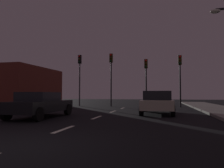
# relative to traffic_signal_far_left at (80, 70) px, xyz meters

# --- Properties ---
(ground_plane) EXTENTS (80.00, 80.00, 0.00)m
(ground_plane) POSITION_rel_traffic_signal_far_left_xyz_m (5.00, -9.34, -3.72)
(ground_plane) COLOR black
(lane_stripe_second) EXTENTS (0.16, 1.60, 0.01)m
(lane_stripe_second) POSITION_rel_traffic_signal_far_left_xyz_m (5.00, -13.74, -3.71)
(lane_stripe_second) COLOR silver
(lane_stripe_second) RESTS_ON ground_plane
(lane_stripe_third) EXTENTS (0.16, 1.60, 0.01)m
(lane_stripe_third) POSITION_rel_traffic_signal_far_left_xyz_m (5.00, -9.94, -3.71)
(lane_stripe_third) COLOR silver
(lane_stripe_third) RESTS_ON ground_plane
(lane_stripe_fourth) EXTENTS (0.16, 1.60, 0.01)m
(lane_stripe_fourth) POSITION_rel_traffic_signal_far_left_xyz_m (5.00, -6.14, -3.71)
(lane_stripe_fourth) COLOR silver
(lane_stripe_fourth) RESTS_ON ground_plane
(lane_stripe_fifth) EXTENTS (0.16, 1.60, 0.01)m
(lane_stripe_fifth) POSITION_rel_traffic_signal_far_left_xyz_m (5.00, -2.34, -3.71)
(lane_stripe_fifth) COLOR silver
(lane_stripe_fifth) RESTS_ON ground_plane
(traffic_signal_far_left) EXTENTS (0.32, 0.38, 5.34)m
(traffic_signal_far_left) POSITION_rel_traffic_signal_far_left_xyz_m (0.00, 0.00, 0.00)
(traffic_signal_far_left) COLOR #4C4C51
(traffic_signal_far_left) RESTS_ON ground_plane
(traffic_signal_center_left) EXTENTS (0.32, 0.38, 5.34)m
(traffic_signal_center_left) POSITION_rel_traffic_signal_far_left_xyz_m (3.39, -0.00, -0.00)
(traffic_signal_center_left) COLOR #2D2D30
(traffic_signal_center_left) RESTS_ON ground_plane
(traffic_signal_center_right) EXTENTS (0.32, 0.38, 4.64)m
(traffic_signal_center_right) POSITION_rel_traffic_signal_far_left_xyz_m (6.89, -0.00, -0.45)
(traffic_signal_center_right) COLOR black
(traffic_signal_center_right) RESTS_ON ground_plane
(traffic_signal_far_right) EXTENTS (0.32, 0.38, 4.89)m
(traffic_signal_far_right) POSITION_rel_traffic_signal_far_left_xyz_m (10.05, -0.00, -0.29)
(traffic_signal_far_right) COLOR black
(traffic_signal_far_right) RESTS_ON ground_plane
(car_stopped_ahead) EXTENTS (1.96, 4.14, 1.42)m
(car_stopped_ahead) POSITION_rel_traffic_signal_far_left_xyz_m (8.07, -7.15, -2.99)
(car_stopped_ahead) COLOR beige
(car_stopped_ahead) RESTS_ON ground_plane
(car_adjacent_lane) EXTENTS (1.91, 4.21, 1.33)m
(car_adjacent_lane) POSITION_rel_traffic_signal_far_left_xyz_m (2.14, -10.66, -3.02)
(car_adjacent_lane) COLOR black
(car_adjacent_lane) RESTS_ON ground_plane
(storefront_left) EXTENTS (4.38, 7.69, 3.88)m
(storefront_left) POSITION_rel_traffic_signal_far_left_xyz_m (-5.19, -1.81, -1.78)
(storefront_left) COLOR maroon
(storefront_left) RESTS_ON ground_plane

